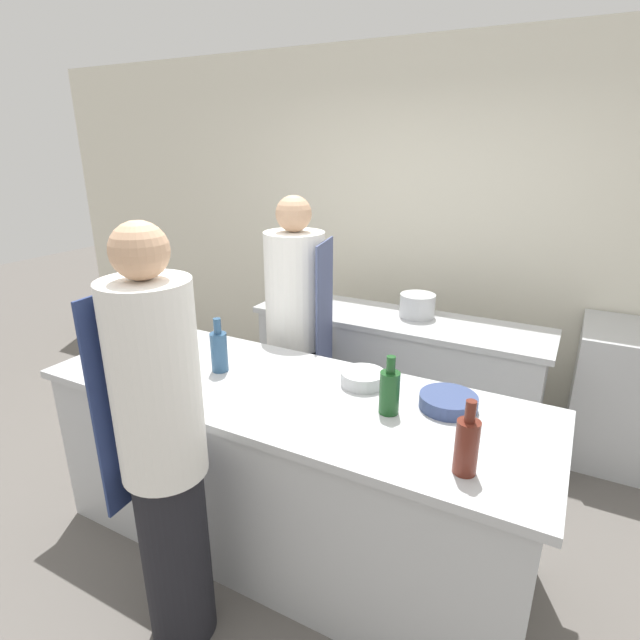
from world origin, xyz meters
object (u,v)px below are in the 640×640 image
bottle_vinegar (139,323)px  bowl_ceramic_blue (363,378)px  stockpot (417,305)px  bowl_mixing_large (151,370)px  oven_range (640,398)px  chef_at_prep_near (163,452)px  bottle_olive_oil (219,350)px  chef_at_stove (296,334)px  bowl_prep_small (448,402)px  bottle_wine (467,445)px  bottle_cooking_oil (389,391)px

bottle_vinegar → bowl_ceramic_blue: (1.43, 0.09, -0.08)m
stockpot → bottle_vinegar: bearing=-137.7°
bottle_vinegar → bowl_mixing_large: bottle_vinegar is taller
bowl_ceramic_blue → oven_range: bearing=48.2°
bowl_mixing_large → chef_at_prep_near: bearing=-40.8°
bottle_olive_oil → chef_at_prep_near: bearing=-68.2°
chef_at_stove → bowl_mixing_large: chef_at_stove is taller
oven_range → stockpot: stockpot is taller
oven_range → chef_at_stove: chef_at_stove is taller
bowl_mixing_large → bowl_prep_small: (1.41, 0.41, -0.01)m
bottle_wine → bowl_prep_small: bottle_wine is taller
oven_range → bottle_wine: 2.19m
chef_at_prep_near → bowl_ceramic_blue: chef_at_prep_near is taller
chef_at_stove → bottle_wine: bearing=40.5°
chef_at_prep_near → chef_at_stove: chef_at_prep_near is taller
oven_range → chef_at_prep_near: size_ratio=0.51×
chef_at_prep_near → bottle_vinegar: size_ratio=6.40×
bottle_wine → bottle_cooking_oil: size_ratio=1.08×
bottle_vinegar → stockpot: bottle_vinegar is taller
chef_at_stove → bottle_wine: (1.30, -0.99, 0.15)m
bottle_wine → bowl_prep_small: size_ratio=1.12×
bottle_vinegar → stockpot: (1.34, 1.22, -0.03)m
bottle_olive_oil → bottle_wine: bearing=-11.3°
bottle_olive_oil → bowl_ceramic_blue: bottle_olive_oil is taller
bottle_olive_oil → bowl_ceramic_blue: (0.73, 0.20, -0.08)m
chef_at_prep_near → stockpot: (0.37, 2.03, 0.08)m
bottle_vinegar → bowl_mixing_large: bearing=-37.8°
bottle_cooking_oil → bowl_prep_small: 0.29m
oven_range → bottle_wine: size_ratio=3.16×
bottle_olive_oil → bottle_wine: same height
bottle_olive_oil → bottle_cooking_oil: 0.94m
oven_range → stockpot: bearing=-165.1°
chef_at_stove → bowl_ceramic_blue: bearing=40.9°
chef_at_stove → bowl_ceramic_blue: 0.87m
oven_range → bowl_ceramic_blue: 2.08m
bottle_vinegar → bowl_mixing_large: 0.57m
bowl_prep_small → bottle_cooking_oil: bearing=-144.1°
bowl_prep_small → oven_range: bearing=59.3°
bottle_cooking_oil → stockpot: size_ratio=1.12×
chef_at_stove → bowl_prep_small: 1.26m
bottle_vinegar → bowl_mixing_large: size_ratio=1.33×
oven_range → chef_at_prep_near: bearing=-126.8°
bottle_olive_oil → bowl_prep_small: size_ratio=1.12×
oven_range → bottle_olive_oil: size_ratio=3.17×
chef_at_prep_near → bowl_ceramic_blue: bearing=-30.6°
bottle_cooking_oil → bowl_prep_small: bearing=35.9°
bottle_olive_oil → bowl_prep_small: 1.18m
bottle_olive_oil → bowl_ceramic_blue: 0.76m
chef_at_prep_near → bowl_prep_small: (0.89, 0.86, 0.03)m
bowl_mixing_large → chef_at_stove: bearing=73.7°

